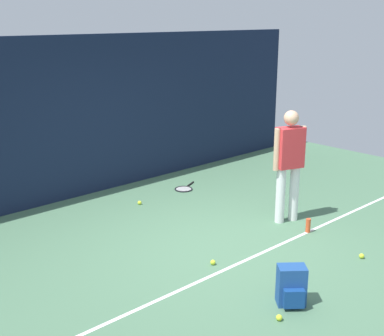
{
  "coord_description": "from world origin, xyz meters",
  "views": [
    {
      "loc": [
        -4.62,
        -4.64,
        3.0
      ],
      "look_at": [
        0.0,
        0.4,
        1.0
      ],
      "focal_mm": 48.69,
      "sensor_mm": 36.0,
      "label": 1
    }
  ],
  "objects": [
    {
      "name": "tennis_ball_far_left",
      "position": [
        0.21,
        1.92,
        0.03
      ],
      "size": [
        0.07,
        0.07,
        0.07
      ],
      "primitive_type": "sphere",
      "color": "#CCE033",
      "rests_on": "ground"
    },
    {
      "name": "tennis_racket",
      "position": [
        1.29,
        2.01,
        0.01
      ],
      "size": [
        0.63,
        0.43,
        0.03
      ],
      "rotation": [
        0.0,
        0.0,
        3.57
      ],
      "color": "black",
      "rests_on": "ground"
    },
    {
      "name": "backpack",
      "position": [
        -0.46,
        -1.68,
        0.21
      ],
      "size": [
        0.38,
        0.38,
        0.44
      ],
      "rotation": [
        0.0,
        0.0,
        5.58
      ],
      "color": "#1E478C",
      "rests_on": "ground"
    },
    {
      "name": "water_bottle",
      "position": [
        1.31,
        -0.64,
        0.1
      ],
      "size": [
        0.07,
        0.07,
        0.21
      ],
      "primitive_type": "cylinder",
      "color": "#D84C26",
      "rests_on": "ground"
    },
    {
      "name": "back_fence",
      "position": [
        0.0,
        3.0,
        1.36
      ],
      "size": [
        10.0,
        0.1,
        2.72
      ],
      "primitive_type": "cube",
      "color": "#141E38",
      "rests_on": "ground"
    },
    {
      "name": "court_line",
      "position": [
        0.0,
        -0.64,
        0.0
      ],
      "size": [
        9.0,
        0.05,
        0.0
      ],
      "primitive_type": "cube",
      "color": "white",
      "rests_on": "ground"
    },
    {
      "name": "tennis_ball_near_player",
      "position": [
        1.12,
        -1.62,
        0.03
      ],
      "size": [
        0.07,
        0.07,
        0.07
      ],
      "primitive_type": "sphere",
      "color": "#CCE033",
      "rests_on": "ground"
    },
    {
      "name": "tennis_ball_by_fence",
      "position": [
        -0.42,
        -0.45,
        0.03
      ],
      "size": [
        0.07,
        0.07,
        0.07
      ],
      "primitive_type": "sphere",
      "color": "#CCE033",
      "rests_on": "ground"
    },
    {
      "name": "tennis_player",
      "position": [
        1.43,
        -0.16,
        0.97
      ],
      "size": [
        0.5,
        0.34,
        1.7
      ],
      "rotation": [
        0.0,
        0.0,
        -0.34
      ],
      "color": "white",
      "rests_on": "ground"
    },
    {
      "name": "ground_plane",
      "position": [
        0.0,
        0.0,
        0.0
      ],
      "size": [
        12.0,
        12.0,
        0.0
      ],
      "primitive_type": "plane",
      "color": "#4C7556"
    },
    {
      "name": "tennis_ball_mid_court",
      "position": [
        -0.8,
        -1.79,
        0.03
      ],
      "size": [
        0.07,
        0.07,
        0.07
      ],
      "primitive_type": "sphere",
      "color": "#CCE033",
      "rests_on": "ground"
    }
  ]
}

